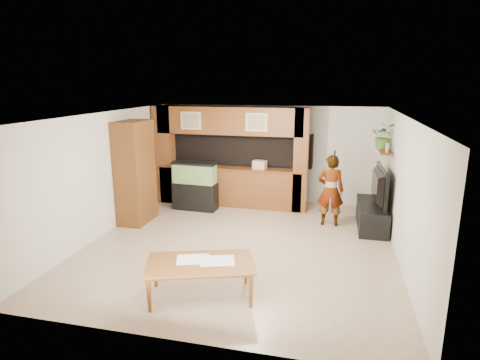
% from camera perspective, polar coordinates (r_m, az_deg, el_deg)
% --- Properties ---
extents(floor, '(6.50, 6.50, 0.00)m').
position_cam_1_polar(floor, '(8.28, 0.16, -9.05)').
color(floor, tan).
rests_on(floor, ground).
extents(ceiling, '(6.50, 6.50, 0.00)m').
position_cam_1_polar(ceiling, '(7.65, 0.18, 9.19)').
color(ceiling, white).
rests_on(ceiling, wall_back).
extents(wall_back, '(6.00, 0.00, 6.00)m').
position_cam_1_polar(wall_back, '(10.98, 4.08, 3.75)').
color(wall_back, beige).
rests_on(wall_back, floor).
extents(wall_left, '(0.00, 6.50, 6.50)m').
position_cam_1_polar(wall_left, '(9.02, -18.73, 0.81)').
color(wall_left, beige).
rests_on(wall_left, floor).
extents(wall_right, '(0.00, 6.50, 6.50)m').
position_cam_1_polar(wall_right, '(7.77, 22.26, -1.53)').
color(wall_right, beige).
rests_on(wall_right, floor).
extents(partition, '(4.20, 0.99, 2.60)m').
position_cam_1_polar(partition, '(10.58, -1.55, 3.46)').
color(partition, brown).
rests_on(partition, floor).
extents(wall_clock, '(0.05, 0.25, 0.25)m').
position_cam_1_polar(wall_clock, '(9.74, -15.73, 5.54)').
color(wall_clock, black).
rests_on(wall_clock, wall_left).
extents(wall_shelf, '(0.25, 0.90, 0.04)m').
position_cam_1_polar(wall_shelf, '(9.56, 19.92, 3.86)').
color(wall_shelf, brown).
rests_on(wall_shelf, wall_right).
extents(pantry_cabinet, '(0.59, 0.97, 2.37)m').
position_cam_1_polar(pantry_cabinet, '(9.54, -14.72, 1.06)').
color(pantry_cabinet, brown).
rests_on(pantry_cabinet, floor).
extents(trash_can, '(0.30, 0.30, 0.56)m').
position_cam_1_polar(trash_can, '(9.61, -14.35, -4.43)').
color(trash_can, '#B2B2B7').
rests_on(trash_can, floor).
extents(aquarium, '(1.12, 0.42, 1.24)m').
position_cam_1_polar(aquarium, '(10.31, -6.41, -0.91)').
color(aquarium, black).
rests_on(aquarium, floor).
extents(tv_stand, '(0.60, 1.65, 0.55)m').
position_cam_1_polar(tv_stand, '(9.57, 18.23, -4.81)').
color(tv_stand, black).
rests_on(tv_stand, floor).
extents(television, '(0.26, 1.48, 0.85)m').
position_cam_1_polar(television, '(9.37, 18.55, -0.76)').
color(television, black).
rests_on(television, tv_stand).
extents(photo_frame, '(0.04, 0.15, 0.20)m').
position_cam_1_polar(photo_frame, '(9.28, 20.15, 4.32)').
color(photo_frame, tan).
rests_on(photo_frame, wall_shelf).
extents(potted_plant, '(0.61, 0.55, 0.60)m').
position_cam_1_polar(potted_plant, '(9.69, 19.79, 5.91)').
color(potted_plant, '#3F6E2C').
rests_on(potted_plant, wall_shelf).
extents(person, '(0.61, 0.40, 1.64)m').
position_cam_1_polar(person, '(9.30, 12.74, -1.45)').
color(person, tan).
rests_on(person, floor).
extents(microphone, '(0.04, 0.10, 0.16)m').
position_cam_1_polar(microphone, '(8.95, 13.33, 3.65)').
color(microphone, black).
rests_on(microphone, person).
extents(dining_table, '(1.82, 1.36, 0.57)m').
position_cam_1_polar(dining_table, '(6.29, -5.62, -14.05)').
color(dining_table, brown).
rests_on(dining_table, floor).
extents(newspaper_a, '(0.58, 0.50, 0.01)m').
position_cam_1_polar(newspaper_a, '(6.30, -6.70, -11.12)').
color(newspaper_a, silver).
rests_on(newspaper_a, dining_table).
extents(newspaper_b, '(0.60, 0.51, 0.01)m').
position_cam_1_polar(newspaper_b, '(6.22, -3.24, -11.37)').
color(newspaper_b, silver).
rests_on(newspaper_b, dining_table).
extents(counter_box, '(0.37, 0.29, 0.22)m').
position_cam_1_polar(counter_box, '(10.25, 2.82, 2.18)').
color(counter_box, tan).
rests_on(counter_box, partition).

